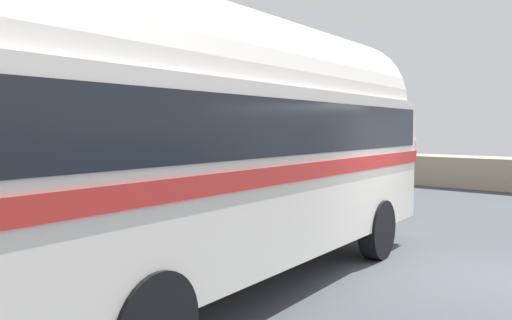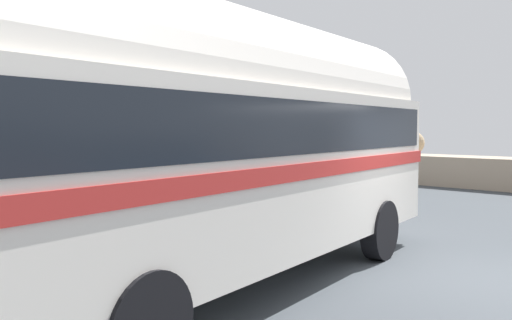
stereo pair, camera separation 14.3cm
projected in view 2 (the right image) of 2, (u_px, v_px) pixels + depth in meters
ground at (493, 281)px, 7.67m from camera, size 32.00×26.00×0.02m
vintage_coach at (227, 135)px, 7.25m from camera, size 3.94×8.88×3.70m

